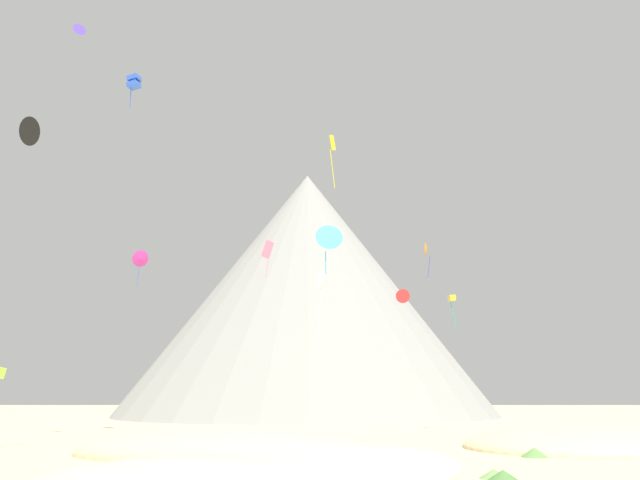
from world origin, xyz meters
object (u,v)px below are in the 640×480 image
object	(u,v)px
kite_gold_mid	(455,299)
kite_black_mid	(34,132)
kite_magenta_mid	(144,259)
bush_mid_center	(538,452)
kite_cyan_mid	(332,238)
bush_far_right	(497,474)
kite_blue_high	(137,82)
kite_yellow_high	(335,151)
bush_ridge_crest	(507,480)
rock_massif	(302,301)
kite_orange_mid	(429,250)
kite_lime_low	(3,386)
kite_red_mid	(406,296)
kite_pink_mid	(270,252)
kite_white_low	(323,291)
kite_indigo_high	(82,31)

from	to	relation	value
kite_gold_mid	kite_black_mid	bearing A→B (deg)	-57.04
kite_magenta_mid	bush_mid_center	bearing A→B (deg)	-79.13
bush_mid_center	kite_gold_mid	xyz separation A→B (m)	(0.87, 32.34, 15.40)
bush_mid_center	kite_cyan_mid	size ratio (longest dim) A/B	0.47
bush_far_right	kite_gold_mid	bearing A→B (deg)	81.30
kite_blue_high	kite_yellow_high	world-z (taller)	kite_blue_high
bush_ridge_crest	kite_magenta_mid	bearing A→B (deg)	120.95
bush_far_right	kite_yellow_high	distance (m)	39.21
rock_massif	kite_orange_mid	bearing A→B (deg)	-68.78
kite_lime_low	bush_mid_center	bearing A→B (deg)	15.20
kite_yellow_high	kite_red_mid	bearing A→B (deg)	-114.30
bush_far_right	kite_red_mid	bearing A→B (deg)	88.53
kite_blue_high	kite_gold_mid	bearing A→B (deg)	-56.67
kite_gold_mid	kite_pink_mid	xyz separation A→B (m)	(-21.04, -22.98, 1.23)
bush_mid_center	kite_black_mid	bearing A→B (deg)	-179.95
bush_mid_center	kite_orange_mid	bearing A→B (deg)	92.61
kite_gold_mid	kite_white_low	size ratio (longest dim) A/B	0.73
kite_gold_mid	kite_blue_high	bearing A→B (deg)	-78.64
rock_massif	kite_magenta_mid	size ratio (longest dim) A/B	20.67
kite_red_mid	kite_lime_low	bearing A→B (deg)	50.65
kite_magenta_mid	bush_far_right	bearing A→B (deg)	-91.15
kite_magenta_mid	kite_pink_mid	xyz separation A→B (m)	(19.49, -29.71, -5.07)
kite_orange_mid	kite_cyan_mid	xyz separation A→B (m)	(-13.04, -29.16, -5.01)
kite_gold_mid	kite_yellow_high	size ratio (longest dim) A/B	0.72
rock_massif	kite_lime_low	world-z (taller)	rock_massif
kite_gold_mid	kite_lime_low	size ratio (longest dim) A/B	0.78
kite_white_low	kite_black_mid	world-z (taller)	kite_black_mid
bush_far_right	bush_mid_center	xyz separation A→B (m)	(5.93, 12.07, 0.09)
kite_orange_mid	kite_lime_low	xyz separation A→B (m)	(-40.26, -28.95, -17.48)
bush_far_right	kite_pink_mid	world-z (taller)	kite_pink_mid
kite_red_mid	kite_gold_mid	xyz separation A→B (m)	(5.56, -3.94, -0.86)
kite_black_mid	kite_magenta_mid	bearing A→B (deg)	-62.51
bush_far_right	kite_pink_mid	bearing A→B (deg)	123.61
bush_ridge_crest	bush_mid_center	bearing A→B (deg)	68.12
bush_ridge_crest	kite_gold_mid	xyz separation A→B (m)	(7.38, 48.56, 15.29)
kite_black_mid	kite_lime_low	distance (m)	21.08
bush_ridge_crest	kite_lime_low	world-z (taller)	kite_lime_low
kite_orange_mid	bush_far_right	bearing A→B (deg)	-168.37
bush_far_right	kite_lime_low	distance (m)	40.65
kite_indigo_high	kite_white_low	world-z (taller)	kite_indigo_high
kite_magenta_mid	kite_yellow_high	world-z (taller)	kite_yellow_high
kite_pink_mid	rock_massif	bearing A→B (deg)	86.66
bush_ridge_crest	kite_black_mid	distance (m)	43.35
bush_ridge_crest	kite_orange_mid	world-z (taller)	kite_orange_mid
kite_gold_mid	kite_black_mid	xyz separation A→B (m)	(-39.36, -32.37, 9.10)
rock_massif	kite_black_mid	size ratio (longest dim) A/B	40.83
kite_lime_low	kite_pink_mid	world-z (taller)	kite_pink_mid
kite_yellow_high	kite_magenta_mid	bearing A→B (deg)	-45.70
kite_indigo_high	kite_black_mid	bearing A→B (deg)	60.99
kite_cyan_mid	kite_magenta_mid	world-z (taller)	kite_magenta_mid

